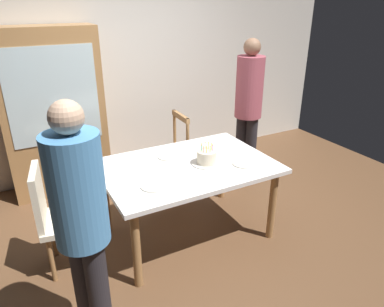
{
  "coord_description": "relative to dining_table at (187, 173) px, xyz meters",
  "views": [
    {
      "loc": [
        -1.36,
        -2.61,
        2.16
      ],
      "look_at": [
        0.05,
        0.0,
        0.86
      ],
      "focal_mm": 33.21,
      "sensor_mm": 36.0,
      "label": 1
    }
  ],
  "objects": [
    {
      "name": "plate_near_celebrant",
      "position": [
        -0.43,
        -0.24,
        0.09
      ],
      "size": [
        0.22,
        0.22,
        0.01
      ],
      "primitive_type": "cylinder",
      "color": "silver",
      "rests_on": "dining_table"
    },
    {
      "name": "china_cabinet",
      "position": [
        -0.91,
        1.56,
        0.28
      ],
      "size": [
        1.1,
        0.45,
        1.9
      ],
      "color": "#9E7042",
      "rests_on": "ground"
    },
    {
      "name": "ground",
      "position": [
        0.0,
        0.0,
        -0.67
      ],
      "size": [
        6.4,
        6.4,
        0.0
      ],
      "primitive_type": "plane",
      "color": "brown"
    },
    {
      "name": "chair_upholstered",
      "position": [
        -1.17,
        0.09,
        -0.14
      ],
      "size": [
        0.51,
        0.51,
        0.95
      ],
      "color": "beige",
      "rests_on": "ground"
    },
    {
      "name": "person_guest",
      "position": [
        1.17,
        0.66,
        0.34
      ],
      "size": [
        0.32,
        0.32,
        1.76
      ],
      "color": "#262328",
      "rests_on": "ground"
    },
    {
      "name": "chair_spindle_back",
      "position": [
        0.19,
        0.86,
        -0.21
      ],
      "size": [
        0.45,
        0.45,
        0.95
      ],
      "color": "tan",
      "rests_on": "ground"
    },
    {
      "name": "birthday_cake",
      "position": [
        0.17,
        -0.07,
        0.14
      ],
      "size": [
        0.28,
        0.28,
        0.2
      ],
      "color": "silver",
      "rests_on": "dining_table"
    },
    {
      "name": "fork_far_side",
      "position": [
        -0.24,
        0.26,
        0.09
      ],
      "size": [
        0.18,
        0.05,
        0.01
      ],
      "primitive_type": "cube",
      "rotation": [
        0.0,
        0.0,
        -0.17
      ],
      "color": "silver",
      "rests_on": "dining_table"
    },
    {
      "name": "person_celebrant",
      "position": [
        -1.1,
        -0.76,
        0.29
      ],
      "size": [
        0.32,
        0.32,
        1.69
      ],
      "color": "#262328",
      "rests_on": "ground"
    },
    {
      "name": "plate_far_side",
      "position": [
        -0.08,
        0.24,
        0.09
      ],
      "size": [
        0.22,
        0.22,
        0.01
      ],
      "primitive_type": "cylinder",
      "color": "silver",
      "rests_on": "dining_table"
    },
    {
      "name": "plate_near_guest",
      "position": [
        0.47,
        -0.24,
        0.09
      ],
      "size": [
        0.22,
        0.22,
        0.01
      ],
      "primitive_type": "cylinder",
      "color": "silver",
      "rests_on": "dining_table"
    },
    {
      "name": "back_wall",
      "position": [
        0.0,
        1.85,
        0.63
      ],
      "size": [
        6.4,
        0.1,
        2.6
      ],
      "primitive_type": "cube",
      "color": "beige",
      "rests_on": "ground"
    },
    {
      "name": "fork_near_celebrant",
      "position": [
        -0.59,
        -0.22,
        0.09
      ],
      "size": [
        0.18,
        0.06,
        0.01
      ],
      "primitive_type": "cube",
      "rotation": [
        0.0,
        0.0,
        0.25
      ],
      "color": "silver",
      "rests_on": "dining_table"
    },
    {
      "name": "dining_table",
      "position": [
        0.0,
        0.0,
        0.0
      ],
      "size": [
        1.56,
        1.07,
        0.76
      ],
      "color": "white",
      "rests_on": "ground"
    }
  ]
}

